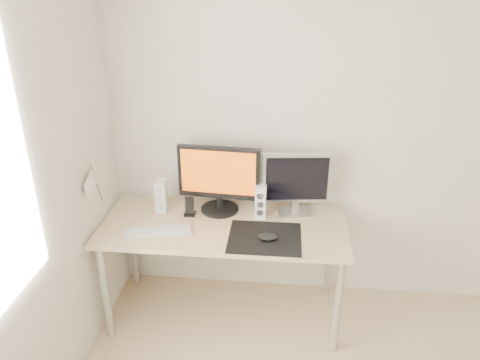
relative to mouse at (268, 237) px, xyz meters
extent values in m
plane|color=white|center=(0.63, 0.55, 0.50)|extent=(3.50, 0.00, 3.50)
cube|color=black|center=(-0.02, 0.03, -0.02)|extent=(0.45, 0.40, 0.00)
ellipsoid|color=black|center=(0.00, 0.00, 0.00)|extent=(0.12, 0.07, 0.04)
cube|color=#D1B587|center=(-0.30, 0.18, -0.04)|extent=(1.60, 0.70, 0.03)
cylinder|color=silver|center=(-1.04, -0.11, -0.40)|extent=(0.05, 0.05, 0.70)
cylinder|color=silver|center=(0.44, -0.11, -0.40)|extent=(0.05, 0.05, 0.70)
cylinder|color=silver|center=(-1.04, 0.47, -0.40)|extent=(0.05, 0.05, 0.70)
cylinder|color=silver|center=(0.44, 0.47, -0.40)|extent=(0.05, 0.05, 0.70)
cylinder|color=black|center=(-0.35, 0.36, -0.02)|extent=(0.28, 0.28, 0.02)
cylinder|color=black|center=(-0.35, 0.36, 0.05)|extent=(0.05, 0.05, 0.12)
cube|color=black|center=(-0.35, 0.35, 0.26)|extent=(0.55, 0.09, 0.36)
cube|color=orange|center=(-0.35, 0.33, 0.27)|extent=(0.50, 0.04, 0.30)
cube|color=silver|center=(0.17, 0.37, -0.02)|extent=(0.24, 0.18, 0.01)
cube|color=#AEAEB1|center=(0.17, 0.37, 0.04)|extent=(0.05, 0.05, 0.10)
cube|color=silver|center=(0.17, 0.37, 0.24)|extent=(0.45, 0.09, 0.34)
cube|color=black|center=(0.17, 0.35, 0.24)|extent=(0.41, 0.05, 0.30)
cube|color=white|center=(-0.74, 0.32, 0.09)|extent=(0.07, 0.08, 0.23)
cylinder|color=#BAB9BC|center=(-0.74, 0.27, 0.03)|extent=(0.04, 0.01, 0.04)
cylinder|color=silver|center=(-0.74, 0.27, 0.09)|extent=(0.04, 0.01, 0.04)
cylinder|color=#BBBBBE|center=(-0.74, 0.27, 0.15)|extent=(0.04, 0.01, 0.04)
cube|color=white|center=(-0.06, 0.30, 0.09)|extent=(0.07, 0.08, 0.23)
cylinder|color=#B1B1B3|center=(-0.06, 0.26, 0.03)|extent=(0.04, 0.01, 0.04)
cylinder|color=silver|center=(-0.06, 0.26, 0.09)|extent=(0.04, 0.01, 0.04)
cylinder|color=#B1B2B4|center=(-0.06, 0.26, 0.15)|extent=(0.04, 0.01, 0.04)
cube|color=silver|center=(-0.69, 0.03, -0.02)|extent=(0.44, 0.21, 0.01)
cube|color=silver|center=(-0.69, 0.03, -0.01)|extent=(0.41, 0.19, 0.01)
cube|color=black|center=(-0.54, 0.27, -0.02)|extent=(0.08, 0.07, 0.02)
cube|color=black|center=(-0.54, 0.27, 0.05)|extent=(0.06, 0.03, 0.12)
cylinder|color=#A57F54|center=(-1.09, 0.10, 0.27)|extent=(0.01, 0.10, 0.29)
cube|color=white|center=(-1.08, 0.01, 0.31)|extent=(0.00, 0.19, 0.15)
camera|label=1|loc=(0.07, -2.46, 1.51)|focal=35.00mm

